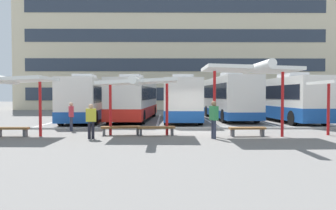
{
  "coord_description": "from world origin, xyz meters",
  "views": [
    {
      "loc": [
        -1.41,
        -18.64,
        2.05
      ],
      "look_at": [
        -1.23,
        3.05,
        1.37
      ],
      "focal_mm": 35.61,
      "sensor_mm": 36.0,
      "label": 1
    }
  ],
  "objects": [
    {
      "name": "bench_2",
      "position": [
        -1.85,
        -1.97,
        0.34
      ],
      "size": [
        1.9,
        0.58,
        0.45
      ],
      "color": "brown",
      "rests_on": "ground"
    },
    {
      "name": "bench_3",
      "position": [
        2.63,
        -2.37,
        0.34
      ],
      "size": [
        1.82,
        0.55,
        0.45
      ],
      "color": "brown",
      "rests_on": "ground"
    },
    {
      "name": "platform_kerb",
      "position": [
        0.0,
        1.05,
        0.06
      ],
      "size": [
        44.0,
        0.24,
        0.12
      ],
      "primitive_type": "cube",
      "color": "#ADADA8",
      "rests_on": "ground"
    },
    {
      "name": "lane_stripe_3",
      "position": [
        1.94,
        8.28,
        0.0
      ],
      "size": [
        0.16,
        14.0,
        0.01
      ],
      "primitive_type": "cube",
      "color": "white",
      "rests_on": "ground"
    },
    {
      "name": "waiting_passenger_3",
      "position": [
        -4.84,
        -3.26,
        0.93
      ],
      "size": [
        0.5,
        0.3,
        1.62
      ],
      "color": "black",
      "rests_on": "ground"
    },
    {
      "name": "lane_stripe_1",
      "position": [
        -5.82,
        8.28,
        0.0
      ],
      "size": [
        0.16,
        14.0,
        0.01
      ],
      "primitive_type": "cube",
      "color": "white",
      "rests_on": "ground"
    },
    {
      "name": "waiting_shelter_1",
      "position": [
        -2.75,
        -2.12,
        2.63
      ],
      "size": [
        3.86,
        4.78,
        2.86
      ],
      "color": "red",
      "rests_on": "ground"
    },
    {
      "name": "bench_0",
      "position": [
        -8.91,
        -2.33,
        0.33
      ],
      "size": [
        1.58,
        0.43,
        0.45
      ],
      "color": "brown",
      "rests_on": "ground"
    },
    {
      "name": "coach_bus_1",
      "position": [
        -3.89,
        8.49,
        1.64
      ],
      "size": [
        3.28,
        11.64,
        3.56
      ],
      "color": "silver",
      "rests_on": "ground"
    },
    {
      "name": "waiting_shelter_0",
      "position": [
        -8.91,
        -2.6,
        2.69
      ],
      "size": [
        3.77,
        4.65,
        2.92
      ],
      "color": "red",
      "rests_on": "ground"
    },
    {
      "name": "waiting_passenger_0",
      "position": [
        0.84,
        -3.28,
        1.03
      ],
      "size": [
        0.38,
        0.55,
        1.76
      ],
      "color": "#33384C",
      "rests_on": "ground"
    },
    {
      "name": "lane_stripe_2",
      "position": [
        -1.94,
        8.28,
        0.0
      ],
      "size": [
        0.16,
        14.0,
        0.01
      ],
      "primitive_type": "cube",
      "color": "white",
      "rests_on": "ground"
    },
    {
      "name": "coach_bus_4",
      "position": [
        7.83,
        7.06,
        1.66
      ],
      "size": [
        3.18,
        11.11,
        3.62
      ],
      "color": "silver",
      "rests_on": "ground"
    },
    {
      "name": "coach_bus_0",
      "position": [
        -7.47,
        7.51,
        1.63
      ],
      "size": [
        3.21,
        11.69,
        3.53
      ],
      "color": "silver",
      "rests_on": "ground"
    },
    {
      "name": "waiting_shelter_2",
      "position": [
        2.63,
        -2.83,
        3.19
      ],
      "size": [
        4.31,
        5.11,
        3.43
      ],
      "color": "red",
      "rests_on": "ground"
    },
    {
      "name": "coach_bus_3",
      "position": [
        3.86,
        8.75,
        1.81
      ],
      "size": [
        3.08,
        10.3,
        3.79
      ],
      "color": "silver",
      "rests_on": "ground"
    },
    {
      "name": "ground_plane",
      "position": [
        0.0,
        0.0,
        0.0
      ],
      "size": [
        160.0,
        160.0,
        0.0
      ],
      "primitive_type": "plane",
      "color": "slate"
    },
    {
      "name": "coach_bus_2",
      "position": [
        -0.04,
        7.63,
        1.62
      ],
      "size": [
        2.95,
        11.11,
        3.52
      ],
      "color": "silver",
      "rests_on": "ground"
    },
    {
      "name": "lane_stripe_5",
      "position": [
        9.7,
        8.28,
        0.0
      ],
      "size": [
        0.16,
        14.0,
        0.01
      ],
      "primitive_type": "cube",
      "color": "white",
      "rests_on": "ground"
    },
    {
      "name": "waiting_passenger_2",
      "position": [
        -6.71,
        0.1,
        0.92
      ],
      "size": [
        0.39,
        0.51,
        1.61
      ],
      "color": "#33384C",
      "rests_on": "ground"
    },
    {
      "name": "lane_stripe_0",
      "position": [
        -9.7,
        8.28,
        0.0
      ],
      "size": [
        0.16,
        14.0,
        0.01
      ],
      "primitive_type": "cube",
      "color": "white",
      "rests_on": "ground"
    },
    {
      "name": "bench_1",
      "position": [
        -3.65,
        -1.84,
        0.34
      ],
      "size": [
        2.02,
        0.68,
        0.45
      ],
      "color": "brown",
      "rests_on": "ground"
    },
    {
      "name": "terminal_building",
      "position": [
        0.03,
        32.56,
        9.74
      ],
      "size": [
        43.54,
        13.49,
        22.22
      ],
      "color": "beige",
      "rests_on": "ground"
    },
    {
      "name": "lane_stripe_4",
      "position": [
        5.82,
        8.28,
        0.0
      ],
      "size": [
        0.16,
        14.0,
        0.01
      ],
      "primitive_type": "cube",
      "color": "white",
      "rests_on": "ground"
    }
  ]
}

